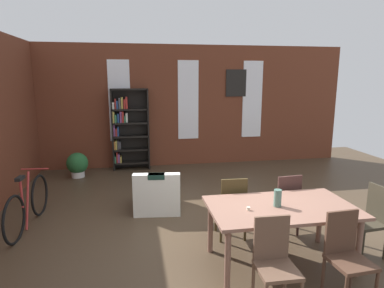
{
  "coord_description": "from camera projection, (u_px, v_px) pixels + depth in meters",
  "views": [
    {
      "loc": [
        -1.41,
        -4.25,
        2.34
      ],
      "look_at": [
        -0.36,
        1.78,
        1.1
      ],
      "focal_mm": 30.63,
      "sensor_mm": 36.0,
      "label": 1
    }
  ],
  "objects": [
    {
      "name": "tealight_candle_0",
      "position": [
        248.0,
        209.0,
        3.94
      ],
      "size": [
        0.04,
        0.04,
        0.04
      ],
      "primitive_type": "cylinder",
      "color": "silver",
      "rests_on": "dining_table"
    },
    {
      "name": "dining_chair_far_right",
      "position": [
        285.0,
        202.0,
        4.92
      ],
      "size": [
        0.43,
        0.43,
        0.95
      ],
      "color": "#402723",
      "rests_on": "ground"
    },
    {
      "name": "ground_plane",
      "position": [
        237.0,
        240.0,
        4.8
      ],
      "size": [
        11.51,
        11.51,
        0.0
      ],
      "primitive_type": "plane",
      "color": "#453526"
    },
    {
      "name": "dining_table",
      "position": [
        281.0,
        212.0,
        4.09
      ],
      "size": [
        1.81,
        1.04,
        0.78
      ],
      "color": "#855E4E",
      "rests_on": "ground"
    },
    {
      "name": "bookshelf_tall",
      "position": [
        128.0,
        127.0,
        8.4
      ],
      "size": [
        0.94,
        0.33,
        2.08
      ],
      "color": "black",
      "rests_on": "ground"
    },
    {
      "name": "potted_plant_by_shelf",
      "position": [
        77.0,
        164.0,
        7.83
      ],
      "size": [
        0.5,
        0.5,
        0.6
      ],
      "color": "silver",
      "rests_on": "ground"
    },
    {
      "name": "window_pane_0",
      "position": [
        120.0,
        101.0,
        8.42
      ],
      "size": [
        0.55,
        0.02,
        2.08
      ],
      "primitive_type": "cube",
      "color": "white"
    },
    {
      "name": "framed_picture",
      "position": [
        236.0,
        83.0,
        8.85
      ],
      "size": [
        0.56,
        0.03,
        0.72
      ],
      "primitive_type": "cube",
      "color": "black"
    },
    {
      "name": "dining_chair_far_left",
      "position": [
        232.0,
        205.0,
        4.78
      ],
      "size": [
        0.42,
        0.42,
        0.95
      ],
      "color": "#3E3119",
      "rests_on": "ground"
    },
    {
      "name": "back_wall_brick",
      "position": [
        188.0,
        106.0,
        8.82
      ],
      "size": [
        8.67,
        0.12,
        3.2
      ],
      "primitive_type": "cube",
      "color": "brown",
      "rests_on": "ground"
    },
    {
      "name": "window_pane_2",
      "position": [
        252.0,
        100.0,
        9.02
      ],
      "size": [
        0.55,
        0.02,
        2.08
      ],
      "primitive_type": "cube",
      "color": "white"
    },
    {
      "name": "bicycle_second",
      "position": [
        28.0,
        205.0,
        5.19
      ],
      "size": [
        0.44,
        1.73,
        0.9
      ],
      "color": "black",
      "rests_on": "ground"
    },
    {
      "name": "dining_chair_near_right",
      "position": [
        346.0,
        253.0,
        3.47
      ],
      "size": [
        0.43,
        0.43,
        0.95
      ],
      "color": "#4C3124",
      "rests_on": "ground"
    },
    {
      "name": "armchair_white",
      "position": [
        158.0,
        195.0,
        5.89
      ],
      "size": [
        0.88,
        0.88,
        0.75
      ],
      "color": "white",
      "rests_on": "ground"
    },
    {
      "name": "window_pane_1",
      "position": [
        188.0,
        100.0,
        8.72
      ],
      "size": [
        0.55,
        0.02,
        2.08
      ],
      "primitive_type": "cube",
      "color": "white"
    },
    {
      "name": "dining_chair_head_right",
      "position": [
        370.0,
        218.0,
        4.35
      ],
      "size": [
        0.43,
        0.43,
        0.95
      ],
      "color": "#352F22",
      "rests_on": "ground"
    },
    {
      "name": "dining_chair_near_left",
      "position": [
        275.0,
        261.0,
        3.34
      ],
      "size": [
        0.41,
        0.41,
        0.95
      ],
      "color": "brown",
      "rests_on": "ground"
    },
    {
      "name": "vase_on_table",
      "position": [
        278.0,
        198.0,
        4.04
      ],
      "size": [
        0.1,
        0.1,
        0.22
      ],
      "primitive_type": "cylinder",
      "color": "#4C7266",
      "rests_on": "dining_table"
    }
  ]
}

